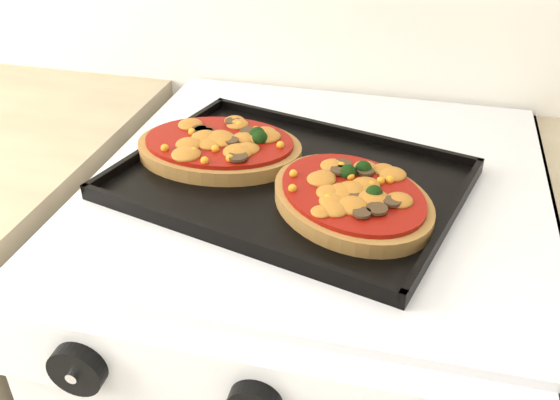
% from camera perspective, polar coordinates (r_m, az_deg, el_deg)
% --- Properties ---
extents(control_panel, '(0.60, 0.02, 0.09)m').
position_cam_1_polar(control_panel, '(0.62, -2.34, -16.81)').
color(control_panel, white).
rests_on(control_panel, stove).
extents(knob_left, '(0.06, 0.02, 0.06)m').
position_cam_1_polar(knob_left, '(0.67, -18.02, -14.51)').
color(knob_left, black).
rests_on(knob_left, control_panel).
extents(baking_tray, '(0.48, 0.41, 0.02)m').
position_cam_1_polar(baking_tray, '(0.80, 0.87, 1.99)').
color(baking_tray, black).
rests_on(baking_tray, stove).
extents(pizza_left, '(0.23, 0.17, 0.03)m').
position_cam_1_polar(pizza_left, '(0.85, -5.58, 4.98)').
color(pizza_left, '#A8773A').
rests_on(pizza_left, baking_tray).
extents(pizza_right, '(0.27, 0.27, 0.03)m').
position_cam_1_polar(pizza_right, '(0.74, 6.60, 0.34)').
color(pizza_right, '#A8773A').
rests_on(pizza_right, baking_tray).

